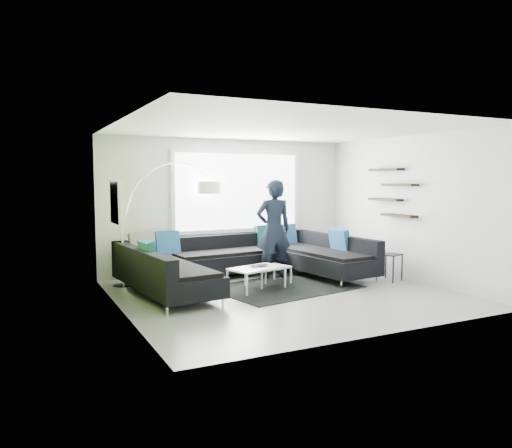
{
  "coord_description": "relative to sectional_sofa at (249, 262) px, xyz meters",
  "views": [
    {
      "loc": [
        -4.18,
        -7.3,
        1.96
      ],
      "look_at": [
        -0.14,
        0.9,
        1.14
      ],
      "focal_mm": 35.0,
      "sensor_mm": 36.0,
      "label": 1
    }
  ],
  "objects": [
    {
      "name": "coffee_table",
      "position": [
        0.08,
        -0.44,
        -0.21
      ],
      "size": [
        1.4,
        1.05,
        0.41
      ],
      "primitive_type": "cube",
      "rotation": [
        0.0,
        0.0,
        0.29
      ],
      "color": "white",
      "rests_on": "ground"
    },
    {
      "name": "rug",
      "position": [
        0.44,
        -0.59,
        -0.41
      ],
      "size": [
        2.75,
        2.2,
        0.01
      ],
      "primitive_type": "cube",
      "rotation": [
        0.0,
        0.0,
        0.17
      ],
      "color": "black",
      "rests_on": "ground"
    },
    {
      "name": "sectional_sofa",
      "position": [
        0.0,
        0.0,
        0.0
      ],
      "size": [
        4.62,
        3.13,
        0.94
      ],
      "rotation": [
        0.0,
        0.0,
        0.1
      ],
      "color": "black",
      "rests_on": "ground"
    },
    {
      "name": "arc_lamp",
      "position": [
        -2.19,
        0.66,
        0.73
      ],
      "size": [
        2.24,
        1.12,
        2.29
      ],
      "primitive_type": null,
      "rotation": [
        0.0,
        0.0,
        0.16
      ],
      "color": "silver",
      "rests_on": "ground"
    },
    {
      "name": "laptop",
      "position": [
        -0.03,
        -0.57,
        0.01
      ],
      "size": [
        0.45,
        0.35,
        0.03
      ],
      "primitive_type": "imported",
      "rotation": [
        0.0,
        0.0,
        0.15
      ],
      "color": "black",
      "rests_on": "coffee_table"
    },
    {
      "name": "person",
      "position": [
        0.67,
        0.26,
        0.56
      ],
      "size": [
        0.85,
        0.68,
        1.95
      ],
      "primitive_type": "imported",
      "rotation": [
        0.0,
        0.0,
        2.99
      ],
      "color": "black",
      "rests_on": "ground"
    },
    {
      "name": "side_table",
      "position": [
        2.55,
        -0.98,
        -0.15
      ],
      "size": [
        0.49,
        0.49,
        0.53
      ],
      "primitive_type": "cube",
      "rotation": [
        0.0,
        0.0,
        0.35
      ],
      "color": "black",
      "rests_on": "ground"
    },
    {
      "name": "room_shell",
      "position": [
        0.25,
        -0.86,
        1.39
      ],
      "size": [
        5.54,
        5.04,
        2.82
      ],
      "color": "silver",
      "rests_on": "ground"
    },
    {
      "name": "ground",
      "position": [
        0.21,
        -1.07,
        -0.42
      ],
      "size": [
        5.5,
        5.5,
        0.0
      ],
      "primitive_type": "plane",
      "color": "gray",
      "rests_on": "ground"
    }
  ]
}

